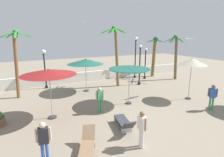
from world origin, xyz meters
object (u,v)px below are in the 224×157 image
at_px(lamp_post_1, 140,64).
at_px(guest_3, 142,126).
at_px(palm_tree_3, 176,52).
at_px(lamp_post_2, 44,64).
at_px(palm_tree_0, 16,54).
at_px(seagull_0, 83,22).
at_px(lamp_post_3, 135,53).
at_px(guest_2, 212,95).
at_px(palm_tree_1, 154,52).
at_px(patio_umbrella_3, 192,62).
at_px(patio_umbrella_4, 85,62).
at_px(lamp_post_0, 145,61).
at_px(lounge_chair_1, 124,122).
at_px(palm_tree_2, 116,49).
at_px(patio_umbrella_2, 129,70).
at_px(lounge_chair_0, 87,145).
at_px(guest_1, 44,139).
at_px(seagull_1, 189,39).
at_px(guest_0, 100,97).
at_px(patio_umbrella_0, 49,72).

relative_size(lamp_post_1, guest_3, 2.32).
relative_size(palm_tree_3, lamp_post_2, 1.36).
bearing_deg(palm_tree_0, guest_3, -63.84).
bearing_deg(seagull_0, lamp_post_3, -21.18).
distance_m(lamp_post_3, guest_2, 10.00).
height_order(palm_tree_1, palm_tree_3, palm_tree_3).
distance_m(patio_umbrella_3, patio_umbrella_4, 8.23).
distance_m(lamp_post_0, guest_2, 9.12).
bearing_deg(lounge_chair_1, patio_umbrella_3, 14.66).
bearing_deg(lounge_chair_1, palm_tree_2, 65.60).
relative_size(patio_umbrella_2, lounge_chair_0, 1.43).
bearing_deg(guest_2, lamp_post_2, 131.89).
relative_size(lamp_post_2, guest_1, 2.09).
bearing_deg(seagull_1, lounge_chair_0, -158.41).
height_order(palm_tree_3, lamp_post_3, palm_tree_3).
relative_size(lamp_post_0, lamp_post_2, 0.97).
distance_m(patio_umbrella_4, lounge_chair_0, 8.79).
height_order(patio_umbrella_4, seagull_0, seagull_0).
bearing_deg(lamp_post_3, guest_1, -136.33).
bearing_deg(lamp_post_1, lounge_chair_0, -135.43).
bearing_deg(lamp_post_1, lamp_post_0, 41.92).
height_order(guest_0, guest_1, guest_1).
bearing_deg(lamp_post_0, lamp_post_3, 130.98).
relative_size(palm_tree_3, lamp_post_3, 1.05).
bearing_deg(seagull_0, lamp_post_2, -155.98).
distance_m(palm_tree_1, lamp_post_1, 4.52).
bearing_deg(palm_tree_0, patio_umbrella_0, -71.24).
relative_size(palm_tree_1, lamp_post_0, 1.35).
relative_size(seagull_0, seagull_1, 0.96).
bearing_deg(lounge_chair_1, lamp_post_1, 50.29).
bearing_deg(patio_umbrella_3, patio_umbrella_4, 139.89).
bearing_deg(lounge_chair_1, lamp_post_2, 105.70).
xyz_separation_m(patio_umbrella_0, patio_umbrella_3, (9.71, -1.22, 0.11)).
bearing_deg(guest_3, lamp_post_0, 52.82).
relative_size(palm_tree_0, guest_3, 3.09).
height_order(lamp_post_2, guest_3, lamp_post_2).
height_order(patio_umbrella_4, lamp_post_1, lamp_post_1).
xyz_separation_m(lounge_chair_1, guest_2, (6.21, -0.39, 0.64)).
relative_size(lamp_post_1, lounge_chair_0, 1.98).
distance_m(palm_tree_1, seagull_0, 8.61).
relative_size(lamp_post_1, guest_1, 2.30).
bearing_deg(palm_tree_2, patio_umbrella_3, -59.19).
bearing_deg(lounge_chair_0, lamp_post_3, 48.74).
relative_size(guest_0, seagull_1, 1.23).
xyz_separation_m(palm_tree_1, seagull_0, (-7.66, 2.25, 3.23)).
height_order(patio_umbrella_2, guest_1, patio_umbrella_2).
bearing_deg(patio_umbrella_3, palm_tree_2, 120.81).
bearing_deg(palm_tree_1, lamp_post_0, -159.71).
bearing_deg(lamp_post_2, patio_umbrella_2, -54.38).
relative_size(patio_umbrella_0, palm_tree_3, 0.63).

